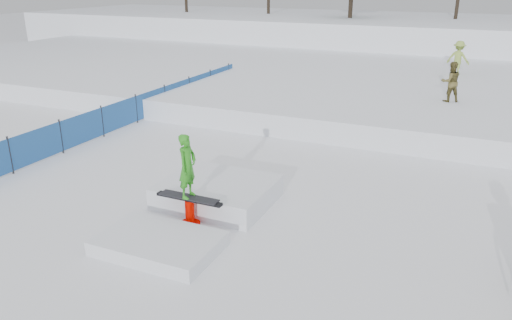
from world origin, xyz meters
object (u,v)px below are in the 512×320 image
at_px(safety_fence, 136,109).
at_px(jib_rail_feature, 203,202).
at_px(walker_ygreen, 458,58).
at_px(walker_olive, 451,82).

height_order(safety_fence, jib_rail_feature, jib_rail_feature).
bearing_deg(jib_rail_feature, walker_ygreen, 74.98).
bearing_deg(safety_fence, walker_ygreen, 45.43).
bearing_deg(safety_fence, jib_rail_feature, -42.92).
bearing_deg(walker_olive, safety_fence, -1.73).
bearing_deg(walker_olive, walker_ygreen, -115.71).
bearing_deg(safety_fence, walker_olive, 24.78).
distance_m(walker_olive, jib_rail_feature, 11.61).
xyz_separation_m(safety_fence, walker_olive, (10.65, 4.92, 0.99)).
bearing_deg(walker_ygreen, jib_rail_feature, 89.22).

